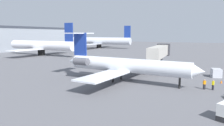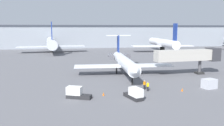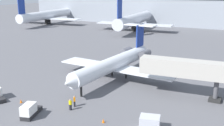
# 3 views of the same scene
# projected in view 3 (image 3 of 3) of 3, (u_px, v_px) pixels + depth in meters

# --- Properties ---
(ground_plane) EXTENTS (400.00, 400.00, 0.10)m
(ground_plane) POSITION_uv_depth(u_px,v_px,m) (111.00, 80.00, 53.49)
(ground_plane) COLOR #5B5B60
(regional_jet) EXTENTS (24.14, 28.14, 9.28)m
(regional_jet) POSITION_uv_depth(u_px,v_px,m) (116.00, 62.00, 53.28)
(regional_jet) COLOR silver
(regional_jet) RESTS_ON ground_plane
(jet_bridge) EXTENTS (16.86, 4.23, 6.38)m
(jet_bridge) POSITION_uv_depth(u_px,v_px,m) (200.00, 70.00, 43.08)
(jet_bridge) COLOR #B7B2A8
(jet_bridge) RESTS_ON ground_plane
(ground_crew_marshaller) EXTENTS (0.43, 0.48, 1.69)m
(ground_crew_marshaller) POSITION_uv_depth(u_px,v_px,m) (74.00, 101.00, 41.21)
(ground_crew_marshaller) COLOR black
(ground_crew_marshaller) RESTS_ON ground_plane
(ground_crew_loader) EXTENTS (0.46, 0.36, 1.69)m
(ground_crew_loader) POSITION_uv_depth(u_px,v_px,m) (70.00, 104.00, 40.03)
(ground_crew_loader) COLOR black
(ground_crew_loader) RESTS_ON ground_plane
(baggage_tug_trailing) EXTENTS (2.47, 4.23, 1.90)m
(baggage_tug_trailing) POSITION_uv_depth(u_px,v_px,m) (30.00, 111.00, 38.03)
(baggage_tug_trailing) COLOR #262628
(baggage_tug_trailing) RESTS_ON ground_plane
(cargo_container_uld) EXTENTS (2.82, 2.38, 1.78)m
(cargo_container_uld) POSITION_uv_depth(u_px,v_px,m) (150.00, 123.00, 34.48)
(cargo_container_uld) COLOR silver
(cargo_container_uld) RESTS_ON ground_plane
(traffic_cone_near) EXTENTS (0.36, 0.36, 0.55)m
(traffic_cone_near) POSITION_uv_depth(u_px,v_px,m) (103.00, 121.00, 36.43)
(traffic_cone_near) COLOR orange
(traffic_cone_near) RESTS_ON ground_plane
(traffic_cone_mid) EXTENTS (0.36, 0.36, 0.55)m
(traffic_cone_mid) POSITION_uv_depth(u_px,v_px,m) (21.00, 101.00, 42.72)
(traffic_cone_mid) COLOR orange
(traffic_cone_mid) RESTS_ON ground_plane
(terminal_building) EXTENTS (172.01, 20.56, 12.94)m
(terminal_building) POSITION_uv_depth(u_px,v_px,m) (200.00, 11.00, 127.62)
(terminal_building) COLOR #8C939E
(terminal_building) RESTS_ON ground_plane
(parked_airliner_west_end) EXTENTS (33.66, 39.78, 13.33)m
(parked_airliner_west_end) POSITION_uv_depth(u_px,v_px,m) (47.00, 15.00, 132.18)
(parked_airliner_west_end) COLOR silver
(parked_airliner_west_end) RESTS_ON ground_plane
(parked_airliner_west_mid) EXTENTS (30.91, 36.58, 13.72)m
(parked_airliner_west_mid) POSITION_uv_depth(u_px,v_px,m) (134.00, 20.00, 111.30)
(parked_airliner_west_mid) COLOR silver
(parked_airliner_west_mid) RESTS_ON ground_plane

